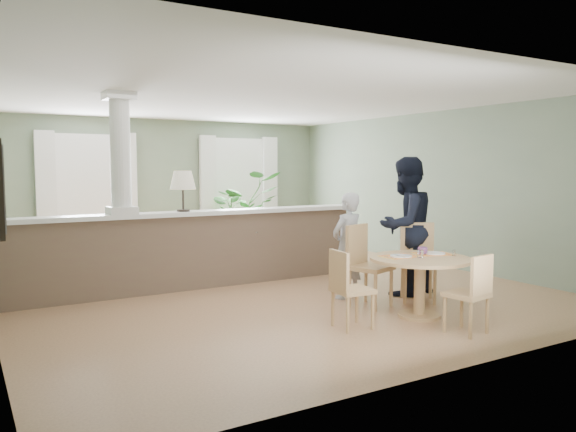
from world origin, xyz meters
TOP-DOWN VIEW (x-y plane):
  - ground at (0.00, 0.00)m, footprint 8.00×8.00m
  - room_shell at (-0.03, 0.63)m, footprint 7.02×8.02m
  - pony_wall at (-0.99, 0.20)m, footprint 5.32×0.38m
  - sofa at (-0.30, 1.40)m, footprint 3.38×1.63m
  - houseplant at (1.35, 3.20)m, footprint 1.59×1.41m
  - dining_table at (0.79, -2.57)m, footprint 1.15×1.15m
  - chair_far_boy at (0.57, -1.83)m, footprint 0.58×0.58m
  - chair_far_man at (1.36, -1.93)m, footprint 0.64×0.64m
  - chair_near at (0.77, -3.35)m, footprint 0.43×0.43m
  - chair_side at (-0.22, -2.52)m, footprint 0.42×0.42m
  - child_person at (0.63, -1.39)m, footprint 0.57×0.44m
  - man_person at (1.44, -1.60)m, footprint 1.01×0.84m

SIDE VIEW (x-z plane):
  - ground at x=0.00m, z-range 0.00..0.00m
  - chair_near at x=0.77m, z-range 0.04..0.88m
  - chair_side at x=-0.22m, z-range 0.04..0.89m
  - sofa at x=-0.30m, z-range 0.00..0.95m
  - chair_far_man at x=1.36m, z-range 0.05..1.06m
  - dining_table at x=0.79m, z-range 0.16..0.95m
  - chair_far_boy at x=0.57m, z-range 0.05..1.07m
  - child_person at x=0.63m, z-range 0.00..1.40m
  - pony_wall at x=-0.99m, z-range -0.64..2.06m
  - houseplant at x=1.35m, z-range 0.00..1.65m
  - man_person at x=1.44m, z-range 0.00..1.87m
  - room_shell at x=-0.03m, z-range 0.46..3.17m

